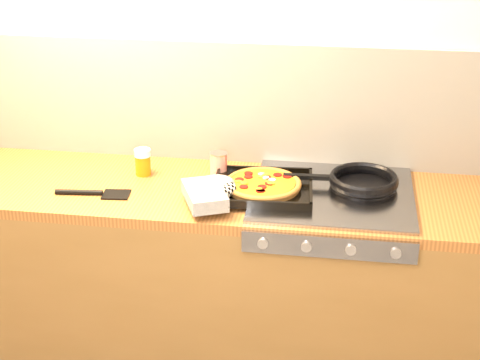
% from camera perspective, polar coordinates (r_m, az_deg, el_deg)
% --- Properties ---
extents(room_shell, '(3.20, 3.20, 3.20)m').
position_cam_1_polar(room_shell, '(3.00, -1.01, 5.99)').
color(room_shell, white).
rests_on(room_shell, ground).
extents(counter_run, '(3.20, 0.62, 0.90)m').
position_cam_1_polar(counter_run, '(3.04, -1.82, -8.37)').
color(counter_run, brown).
rests_on(counter_run, ground).
extents(stovetop, '(0.60, 0.56, 0.02)m').
position_cam_1_polar(stovetop, '(2.78, 7.21, -1.12)').
color(stovetop, gray).
rests_on(stovetop, counter_run).
extents(pizza_on_tray, '(0.49, 0.45, 0.06)m').
position_cam_1_polar(pizza_on_tray, '(2.73, 0.54, -0.56)').
color(pizza_on_tray, black).
rests_on(pizza_on_tray, stovetop).
extents(frying_pan, '(0.44, 0.28, 0.04)m').
position_cam_1_polar(frying_pan, '(2.82, 9.45, -0.11)').
color(frying_pan, black).
rests_on(frying_pan, stovetop).
extents(tomato_can, '(0.09, 0.09, 0.10)m').
position_cam_1_polar(tomato_can, '(2.91, -1.67, 1.22)').
color(tomato_can, '#A21A0D').
rests_on(tomato_can, counter_run).
extents(juice_glass, '(0.07, 0.07, 0.11)m').
position_cam_1_polar(juice_glass, '(2.95, -7.55, 1.41)').
color(juice_glass, '#D5660C').
rests_on(juice_glass, counter_run).
extents(wooden_spoon, '(0.30, 0.04, 0.02)m').
position_cam_1_polar(wooden_spoon, '(2.94, 3.39, 0.54)').
color(wooden_spoon, '#9B7041').
rests_on(wooden_spoon, counter_run).
extents(black_spatula, '(0.29, 0.09, 0.02)m').
position_cam_1_polar(black_spatula, '(2.82, -11.23, -1.01)').
color(black_spatula, black).
rests_on(black_spatula, counter_run).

